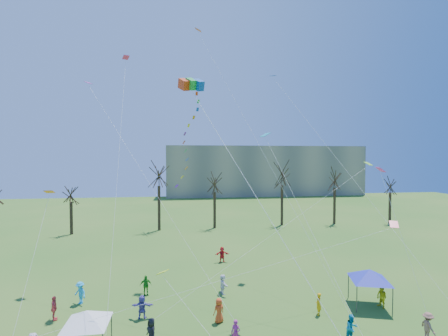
{
  "coord_description": "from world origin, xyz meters",
  "views": [
    {
      "loc": [
        -3.48,
        -13.39,
        11.65
      ],
      "look_at": [
        -1.01,
        5.0,
        11.0
      ],
      "focal_mm": 25.0,
      "sensor_mm": 36.0,
      "label": 1
    }
  ],
  "objects": [
    {
      "name": "distant_building",
      "position": [
        22.0,
        82.0,
        7.5
      ],
      "size": [
        60.0,
        14.0,
        15.0
      ],
      "primitive_type": "cube",
      "color": "gray",
      "rests_on": "ground"
    },
    {
      "name": "bare_tree_row",
      "position": [
        4.08,
        36.89,
        6.98
      ],
      "size": [
        66.96,
        9.19,
        11.05
      ],
      "color": "black",
      "rests_on": "ground"
    },
    {
      "name": "big_box_kite",
      "position": [
        -2.81,
        8.22,
        12.79
      ],
      "size": [
        4.48,
        6.51,
        19.28
      ],
      "color": "red",
      "rests_on": "ground"
    },
    {
      "name": "canopy_tent_white",
      "position": [
        -9.09,
        5.51,
        2.24
      ],
      "size": [
        3.53,
        3.53,
        2.64
      ],
      "color": "#3F3F44",
      "rests_on": "ground"
    },
    {
      "name": "canopy_tent_blue",
      "position": [
        10.97,
        8.87,
        2.46
      ],
      "size": [
        3.72,
        3.72,
        2.9
      ],
      "color": "#3F3F44",
      "rests_on": "ground"
    },
    {
      "name": "festival_crowd",
      "position": [
        -1.23,
        7.26,
        0.86
      ],
      "size": [
        26.24,
        21.69,
        1.79
      ],
      "color": "red",
      "rests_on": "ground"
    },
    {
      "name": "small_kites_aloft",
      "position": [
        0.3,
        11.33,
        13.25
      ],
      "size": [
        26.33,
        18.42,
        34.69
      ],
      "color": "orange",
      "rests_on": "ground"
    }
  ]
}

